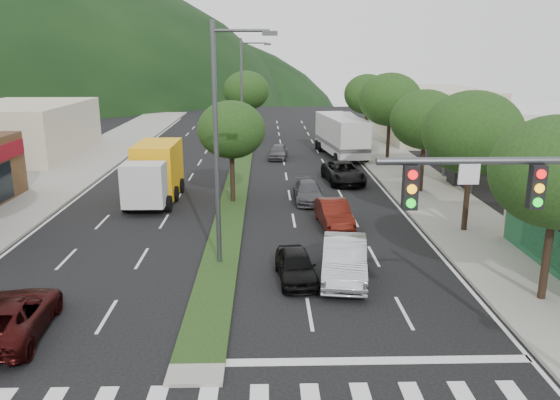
{
  "coord_description": "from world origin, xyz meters",
  "views": [
    {
      "loc": [
        2.02,
        -13.98,
        8.74
      ],
      "look_at": [
        2.67,
        11.05,
        2.01
      ],
      "focal_mm": 35.0,
      "sensor_mm": 36.0,
      "label": 1
    }
  ],
  "objects_px": {
    "tree_med_near": "(231,130)",
    "car_queue_b": "(308,192)",
    "tree_r_b": "(473,133)",
    "sedan_silver": "(345,259)",
    "motorhome": "(341,135)",
    "car_queue_a": "(296,266)",
    "tree_r_a": "(558,172)",
    "tree_r_c": "(425,120)",
    "tree_r_e": "(367,94)",
    "car_queue_d": "(343,172)",
    "streetlight_near": "(221,135)",
    "suv_maroon": "(11,316)",
    "car_queue_e": "(278,151)",
    "tree_med_far": "(246,91)",
    "car_queue_c": "(334,214)",
    "tree_r_d": "(390,100)",
    "streetlight_mid": "(244,92)",
    "box_truck": "(156,174)",
    "traffic_signal": "(555,228)"
  },
  "relations": [
    {
      "from": "car_queue_a",
      "to": "car_queue_c",
      "type": "xyz_separation_m",
      "value": [
        2.36,
        7.01,
        0.07
      ]
    },
    {
      "from": "tree_med_far",
      "to": "box_truck",
      "type": "bearing_deg",
      "value": -100.63
    },
    {
      "from": "car_queue_a",
      "to": "tree_med_far",
      "type": "bearing_deg",
      "value": 89.64
    },
    {
      "from": "motorhome",
      "to": "car_queue_a",
      "type": "bearing_deg",
      "value": -108.87
    },
    {
      "from": "car_queue_b",
      "to": "car_queue_c",
      "type": "xyz_separation_m",
      "value": [
        0.96,
        -5.0,
        0.09
      ]
    },
    {
      "from": "tree_med_near",
      "to": "streetlight_mid",
      "type": "xyz_separation_m",
      "value": [
        0.21,
        15.0,
        1.16
      ]
    },
    {
      "from": "tree_med_far",
      "to": "sedan_silver",
      "type": "relative_size",
      "value": 1.42
    },
    {
      "from": "streetlight_near",
      "to": "tree_r_d",
      "type": "bearing_deg",
      "value": 61.8
    },
    {
      "from": "tree_r_a",
      "to": "tree_med_near",
      "type": "height_order",
      "value": "tree_r_a"
    },
    {
      "from": "car_queue_a",
      "to": "car_queue_d",
      "type": "distance_m",
      "value": 17.53
    },
    {
      "from": "sedan_silver",
      "to": "car_queue_c",
      "type": "bearing_deg",
      "value": 94.45
    },
    {
      "from": "traffic_signal",
      "to": "tree_r_e",
      "type": "relative_size",
      "value": 1.04
    },
    {
      "from": "streetlight_near",
      "to": "car_queue_d",
      "type": "relative_size",
      "value": 1.95
    },
    {
      "from": "suv_maroon",
      "to": "car_queue_d",
      "type": "height_order",
      "value": "car_queue_d"
    },
    {
      "from": "box_truck",
      "to": "sedan_silver",
      "type": "bearing_deg",
      "value": 129.3
    },
    {
      "from": "box_truck",
      "to": "tree_med_far",
      "type": "bearing_deg",
      "value": -99.88
    },
    {
      "from": "tree_r_e",
      "to": "car_queue_b",
      "type": "height_order",
      "value": "tree_r_e"
    },
    {
      "from": "tree_med_near",
      "to": "car_queue_b",
      "type": "height_order",
      "value": "tree_med_near"
    },
    {
      "from": "tree_r_a",
      "to": "streetlight_near",
      "type": "bearing_deg",
      "value": 161.27
    },
    {
      "from": "tree_r_c",
      "to": "tree_r_e",
      "type": "xyz_separation_m",
      "value": [
        0.0,
        20.0,
        0.14
      ]
    },
    {
      "from": "tree_med_near",
      "to": "tree_med_far",
      "type": "xyz_separation_m",
      "value": [
        0.0,
        26.0,
        0.58
      ]
    },
    {
      "from": "tree_r_c",
      "to": "traffic_signal",
      "type": "bearing_deg",
      "value": -97.85
    },
    {
      "from": "traffic_signal",
      "to": "car_queue_b",
      "type": "bearing_deg",
      "value": 102.72
    },
    {
      "from": "car_queue_b",
      "to": "motorhome",
      "type": "bearing_deg",
      "value": 74.33
    },
    {
      "from": "tree_r_a",
      "to": "car_queue_c",
      "type": "bearing_deg",
      "value": 125.12
    },
    {
      "from": "tree_r_a",
      "to": "streetlight_mid",
      "type": "height_order",
      "value": "streetlight_mid"
    },
    {
      "from": "car_queue_d",
      "to": "tree_r_c",
      "type": "bearing_deg",
      "value": -40.13
    },
    {
      "from": "suv_maroon",
      "to": "car_queue_d",
      "type": "distance_m",
      "value": 25.14
    },
    {
      "from": "box_truck",
      "to": "car_queue_a",
      "type": "bearing_deg",
      "value": 122.93
    },
    {
      "from": "tree_med_far",
      "to": "streetlight_mid",
      "type": "height_order",
      "value": "streetlight_mid"
    },
    {
      "from": "tree_r_b",
      "to": "sedan_silver",
      "type": "height_order",
      "value": "tree_r_b"
    },
    {
      "from": "tree_r_e",
      "to": "traffic_signal",
      "type": "bearing_deg",
      "value": -94.09
    },
    {
      "from": "car_queue_e",
      "to": "streetlight_near",
      "type": "bearing_deg",
      "value": -90.97
    },
    {
      "from": "tree_r_c",
      "to": "streetlight_near",
      "type": "bearing_deg",
      "value": -134.51
    },
    {
      "from": "tree_r_b",
      "to": "car_queue_c",
      "type": "xyz_separation_m",
      "value": [
        -6.46,
        1.19,
        -4.35
      ]
    },
    {
      "from": "tree_med_far",
      "to": "streetlight_near",
      "type": "relative_size",
      "value": 0.69
    },
    {
      "from": "tree_r_e",
      "to": "streetlight_mid",
      "type": "bearing_deg",
      "value": -149.31
    },
    {
      "from": "tree_med_near",
      "to": "tree_med_far",
      "type": "relative_size",
      "value": 0.87
    },
    {
      "from": "tree_r_d",
      "to": "tree_med_near",
      "type": "bearing_deg",
      "value": -135.0
    },
    {
      "from": "car_queue_c",
      "to": "motorhome",
      "type": "relative_size",
      "value": 0.44
    },
    {
      "from": "tree_med_near",
      "to": "car_queue_c",
      "type": "relative_size",
      "value": 1.45
    },
    {
      "from": "tree_r_b",
      "to": "sedan_silver",
      "type": "xyz_separation_m",
      "value": [
        -6.87,
        -5.63,
        -4.23
      ]
    },
    {
      "from": "suv_maroon",
      "to": "car_queue_e",
      "type": "distance_m",
      "value": 31.63
    },
    {
      "from": "tree_r_a",
      "to": "car_queue_e",
      "type": "distance_m",
      "value": 29.94
    },
    {
      "from": "tree_r_d",
      "to": "motorhome",
      "type": "xyz_separation_m",
      "value": [
        -3.41,
        3.35,
        -3.32
      ]
    },
    {
      "from": "tree_r_b",
      "to": "box_truck",
      "type": "distance_m",
      "value": 18.37
    },
    {
      "from": "streetlight_near",
      "to": "suv_maroon",
      "type": "distance_m",
      "value": 10.0
    },
    {
      "from": "tree_r_a",
      "to": "car_queue_a",
      "type": "height_order",
      "value": "tree_r_a"
    },
    {
      "from": "tree_r_a",
      "to": "car_queue_c",
      "type": "xyz_separation_m",
      "value": [
        -6.46,
        9.19,
        -4.14
      ]
    },
    {
      "from": "sedan_silver",
      "to": "streetlight_near",
      "type": "bearing_deg",
      "value": 169.53
    }
  ]
}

